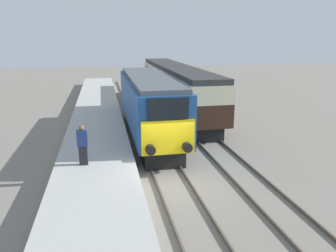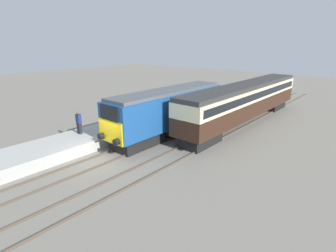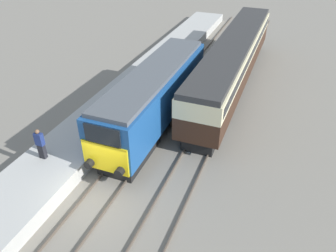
# 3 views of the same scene
# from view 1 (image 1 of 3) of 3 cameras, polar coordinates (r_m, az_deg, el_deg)

# --- Properties ---
(ground_plane) EXTENTS (120.00, 120.00, 0.00)m
(ground_plane) POSITION_cam_1_polar(r_m,az_deg,el_deg) (14.51, 0.95, -10.19)
(ground_plane) COLOR slate
(platform_left) EXTENTS (3.50, 50.00, 0.84)m
(platform_left) POSITION_cam_1_polar(r_m,az_deg,el_deg) (21.60, -12.25, -0.74)
(platform_left) COLOR #A8A8A3
(platform_left) RESTS_ON ground_plane
(rails_near_track) EXTENTS (1.51, 60.00, 0.14)m
(rails_near_track) POSITION_cam_1_polar(r_m,az_deg,el_deg) (19.04, -2.27, -3.66)
(rails_near_track) COLOR #4C4238
(rails_near_track) RESTS_ON ground_plane
(rails_far_track) EXTENTS (1.50, 60.00, 0.14)m
(rails_far_track) POSITION_cam_1_polar(r_m,az_deg,el_deg) (19.84, 7.48, -3.01)
(rails_far_track) COLOR #4C4238
(rails_far_track) RESTS_ON ground_plane
(locomotive) EXTENTS (2.70, 12.69, 3.92)m
(locomotive) POSITION_cam_1_polar(r_m,az_deg,el_deg) (20.69, -3.35, 3.85)
(locomotive) COLOR black
(locomotive) RESTS_ON ground_plane
(passenger_carriage) EXTENTS (2.75, 19.82, 3.89)m
(passenger_carriage) POSITION_cam_1_polar(r_m,az_deg,el_deg) (28.55, 1.29, 7.44)
(passenger_carriage) COLOR black
(passenger_carriage) RESTS_ON ground_plane
(person_on_platform) EXTENTS (0.44, 0.26, 1.78)m
(person_on_platform) POSITION_cam_1_polar(r_m,az_deg,el_deg) (14.57, -14.65, -3.23)
(person_on_platform) COLOR black
(person_on_platform) RESTS_ON platform_left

